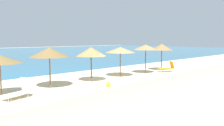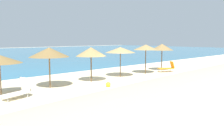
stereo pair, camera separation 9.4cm
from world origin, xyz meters
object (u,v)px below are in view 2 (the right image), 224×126
(beach_umbrella_2, at_px, (91,52))
(lounge_chair_0, at_px, (18,91))
(beach_umbrella_3, at_px, (120,50))
(beach_ball, at_px, (108,84))
(cooler_box, at_px, (147,88))
(lounge_chair_1, at_px, (167,67))
(beach_umbrella_4, at_px, (146,47))
(beach_umbrella_5, at_px, (162,47))
(beach_umbrella_1, at_px, (49,52))

(beach_umbrella_2, height_order, lounge_chair_0, beach_umbrella_2)
(beach_umbrella_2, height_order, beach_umbrella_3, beach_umbrella_2)
(beach_ball, height_order, cooler_box, cooler_box)
(lounge_chair_1, xyz_separation_m, cooler_box, (-8.39, -3.92, -0.26))
(beach_umbrella_4, height_order, cooler_box, beach_umbrella_4)
(beach_umbrella_5, relative_size, cooler_box, 4.79)
(beach_umbrella_1, xyz_separation_m, beach_ball, (3.10, -2.50, -2.26))
(lounge_chair_0, bearing_deg, beach_umbrella_5, -100.88)
(beach_umbrella_2, distance_m, beach_umbrella_5, 9.41)
(beach_umbrella_2, bearing_deg, cooler_box, -83.57)
(beach_umbrella_3, xyz_separation_m, beach_umbrella_4, (3.08, -0.36, 0.16))
(beach_umbrella_2, bearing_deg, beach_umbrella_4, -3.13)
(lounge_chair_1, height_order, beach_ball, lounge_chair_1)
(beach_umbrella_1, bearing_deg, cooler_box, -51.79)
(beach_umbrella_3, height_order, beach_umbrella_5, beach_umbrella_5)
(beach_umbrella_1, height_order, beach_umbrella_5, beach_umbrella_5)
(beach_umbrella_2, relative_size, lounge_chair_0, 1.66)
(beach_umbrella_2, xyz_separation_m, beach_umbrella_4, (6.34, -0.35, 0.20))
(cooler_box, bearing_deg, beach_umbrella_4, 39.06)
(beach_umbrella_3, xyz_separation_m, beach_ball, (-3.63, -2.41, -2.21))
(beach_umbrella_4, height_order, lounge_chair_1, beach_umbrella_4)
(beach_umbrella_5, bearing_deg, beach_ball, -166.72)
(beach_umbrella_2, xyz_separation_m, beach_ball, (-0.38, -2.39, -2.17))
(beach_ball, distance_m, cooler_box, 2.80)
(lounge_chair_0, distance_m, cooler_box, 7.73)
(beach_umbrella_1, xyz_separation_m, cooler_box, (4.05, -5.14, -2.25))
(beach_umbrella_2, height_order, beach_ball, beach_umbrella_2)
(beach_umbrella_1, bearing_deg, lounge_chair_0, -154.16)
(beach_umbrella_2, xyz_separation_m, lounge_chair_1, (8.96, -1.11, -1.90))
(beach_umbrella_4, distance_m, lounge_chair_1, 3.44)
(beach_umbrella_1, distance_m, beach_umbrella_3, 6.74)
(beach_umbrella_5, relative_size, beach_ball, 8.05)
(beach_umbrella_5, bearing_deg, lounge_chair_0, -175.99)
(beach_umbrella_4, height_order, beach_umbrella_5, beach_umbrella_5)
(beach_umbrella_1, relative_size, beach_ball, 7.89)
(beach_umbrella_1, xyz_separation_m, beach_umbrella_3, (6.74, -0.09, -0.06))
(beach_umbrella_2, height_order, cooler_box, beach_umbrella_2)
(beach_umbrella_3, relative_size, beach_umbrella_4, 0.94)
(lounge_chair_1, bearing_deg, beach_ball, 124.43)
(beach_umbrella_3, bearing_deg, lounge_chair_0, -172.80)
(beach_umbrella_1, height_order, cooler_box, beach_umbrella_1)
(beach_umbrella_5, bearing_deg, beach_umbrella_4, -175.05)
(beach_umbrella_1, height_order, lounge_chair_1, beach_umbrella_1)
(lounge_chair_1, bearing_deg, cooler_box, 141.66)
(beach_umbrella_4, distance_m, beach_ball, 7.41)
(beach_ball, bearing_deg, beach_umbrella_1, 141.16)
(beach_umbrella_2, bearing_deg, beach_umbrella_1, 178.19)
(beach_umbrella_4, relative_size, beach_umbrella_5, 0.99)
(beach_umbrella_1, relative_size, lounge_chair_1, 1.56)
(beach_umbrella_1, relative_size, cooler_box, 4.70)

